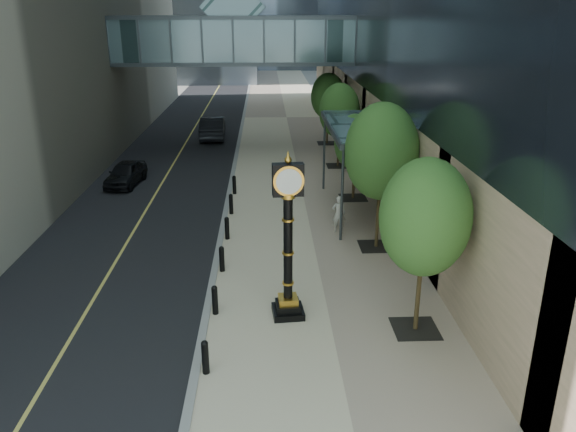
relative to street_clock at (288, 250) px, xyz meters
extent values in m
plane|color=gray|center=(0.33, -4.03, -2.36)|extent=(320.00, 320.00, 0.00)
cube|color=black|center=(-6.67, 35.97, -2.35)|extent=(8.00, 180.00, 0.02)
cube|color=beige|center=(1.33, 35.97, -2.33)|extent=(8.00, 180.00, 0.06)
cube|color=gray|center=(-2.67, 35.97, -2.33)|extent=(0.25, 180.00, 0.07)
cube|color=slate|center=(-2.67, 23.97, 5.14)|extent=(17.00, 4.00, 3.00)
cube|color=#383F44|center=(-2.67, 23.97, 3.69)|extent=(17.00, 4.20, 0.25)
cube|color=#383F44|center=(-2.67, 23.97, 6.59)|extent=(17.00, 4.20, 0.25)
cube|color=slate|center=(-2.67, 23.97, 7.24)|extent=(4.24, 3.00, 4.24)
cube|color=#383F44|center=(3.83, 9.97, 1.84)|extent=(3.00, 8.00, 0.25)
cube|color=slate|center=(3.83, 9.97, 1.99)|extent=(2.80, 7.80, 0.06)
cylinder|color=#383F44|center=(2.53, 6.27, -0.26)|extent=(0.12, 0.12, 4.20)
cylinder|color=#383F44|center=(2.53, 13.67, -0.26)|extent=(0.12, 0.12, 4.20)
cylinder|color=black|center=(-2.37, -3.03, -1.85)|extent=(0.20, 0.20, 0.90)
cylinder|color=black|center=(-2.37, 0.17, -1.85)|extent=(0.20, 0.20, 0.90)
cylinder|color=black|center=(-2.37, 3.37, -1.85)|extent=(0.20, 0.20, 0.90)
cylinder|color=black|center=(-2.37, 6.57, -1.85)|extent=(0.20, 0.20, 0.90)
cylinder|color=black|center=(-2.37, 9.77, -1.85)|extent=(0.20, 0.20, 0.90)
cylinder|color=black|center=(-2.37, 12.97, -1.85)|extent=(0.20, 0.20, 0.90)
cube|color=black|center=(3.93, -1.03, -2.29)|extent=(1.40, 1.40, 0.02)
cylinder|color=#41331B|center=(3.93, -1.03, -0.84)|extent=(0.14, 0.14, 2.91)
ellipsoid|color=#315D22|center=(3.93, -1.03, 1.41)|extent=(2.67, 2.67, 3.56)
cube|color=black|center=(3.93, 5.47, -2.29)|extent=(1.40, 1.40, 0.02)
cylinder|color=#41331B|center=(3.93, 5.47, -0.70)|extent=(0.14, 0.14, 3.21)
ellipsoid|color=#315D22|center=(3.93, 5.47, 1.78)|extent=(2.94, 2.94, 3.92)
cube|color=black|center=(3.93, 11.97, -2.29)|extent=(1.40, 1.40, 0.02)
cylinder|color=#41331B|center=(3.93, 11.97, -1.12)|extent=(0.14, 0.14, 2.37)
ellipsoid|color=#315D22|center=(3.93, 11.97, 0.71)|extent=(2.17, 2.17, 2.89)
cube|color=black|center=(3.93, 18.47, -2.29)|extent=(1.40, 1.40, 0.02)
cylinder|color=#41331B|center=(3.93, 18.47, -0.92)|extent=(0.14, 0.14, 2.77)
ellipsoid|color=#315D22|center=(3.93, 18.47, 1.22)|extent=(2.54, 2.54, 3.38)
cube|color=black|center=(3.93, 24.97, -2.29)|extent=(1.40, 1.40, 0.02)
cylinder|color=#41331B|center=(3.93, 24.97, -0.94)|extent=(0.14, 0.14, 2.73)
ellipsoid|color=#315D22|center=(3.93, 24.97, 1.18)|extent=(2.50, 2.50, 3.34)
cube|color=black|center=(0.00, 0.00, -2.19)|extent=(1.08, 1.08, 0.22)
cube|color=black|center=(0.00, 0.00, -1.97)|extent=(0.84, 0.84, 0.22)
cube|color=gold|center=(0.00, 0.00, -1.75)|extent=(0.66, 0.66, 0.22)
cylinder|color=black|center=(0.00, 0.00, 0.08)|extent=(0.29, 0.29, 3.43)
cube|color=black|center=(0.00, 0.00, 2.29)|extent=(0.97, 0.41, 0.99)
cylinder|color=white|center=(0.00, 0.19, 2.29)|extent=(0.77, 0.11, 0.77)
cylinder|color=white|center=(0.00, -0.19, 2.29)|extent=(0.77, 0.11, 0.77)
sphere|color=gold|center=(0.00, 0.00, 2.89)|extent=(0.22, 0.22, 0.22)
imported|color=#BCB7AC|center=(2.55, 7.23, -1.46)|extent=(0.65, 0.45, 1.68)
imported|color=black|center=(-8.63, 15.05, -1.68)|extent=(2.00, 4.05, 1.33)
imported|color=black|center=(-4.73, 27.23, -1.49)|extent=(1.98, 5.21, 1.70)
camera|label=1|loc=(-0.65, -16.05, 7.04)|focal=35.00mm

